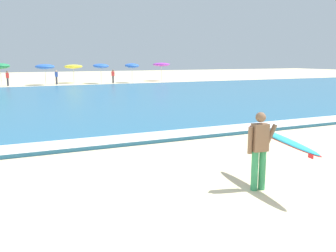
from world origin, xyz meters
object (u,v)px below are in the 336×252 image
at_px(surfer_with_board, 270,143).
at_px(beach_umbrella_7, 161,64).
at_px(beachgoer_near_row_left, 56,77).
at_px(beach_umbrella_3, 45,67).
at_px(beachgoer_near_row_mid, 113,76).
at_px(beachgoer_near_row_right, 8,78).
at_px(beach_umbrella_4, 73,67).
at_px(beach_umbrella_5, 101,66).
at_px(beach_umbrella_2, 0,66).
at_px(beach_umbrella_6, 132,66).

bearing_deg(surfer_with_board, beach_umbrella_7, 68.86).
bearing_deg(beachgoer_near_row_left, beach_umbrella_3, -161.34).
distance_m(beachgoer_near_row_mid, beachgoer_near_row_right, 11.41).
distance_m(beach_umbrella_3, beachgoer_near_row_mid, 7.68).
distance_m(beach_umbrella_4, beach_umbrella_5, 3.48).
xyz_separation_m(beachgoer_near_row_mid, beachgoer_near_row_right, (-11.41, 0.38, 0.00)).
bearing_deg(beachgoer_near_row_right, beach_umbrella_4, 14.62).
distance_m(beach_umbrella_7, beachgoer_near_row_left, 13.49).
relative_size(beach_umbrella_2, beach_umbrella_7, 1.02).
bearing_deg(beachgoer_near_row_left, beach_umbrella_4, 37.18).
relative_size(beach_umbrella_5, beachgoer_near_row_mid, 1.47).
xyz_separation_m(beach_umbrella_4, beach_umbrella_7, (11.13, -0.58, 0.18)).
bearing_deg(beach_umbrella_6, surfer_with_board, -105.50).
distance_m(beach_umbrella_2, beachgoer_near_row_mid, 12.10).
distance_m(beach_umbrella_7, beachgoer_near_row_right, 18.52).
relative_size(beach_umbrella_3, beach_umbrella_6, 0.97).
xyz_separation_m(beach_umbrella_4, beach_umbrella_6, (6.42, -2.45, 0.09)).
relative_size(beach_umbrella_6, beachgoer_near_row_right, 1.48).
xyz_separation_m(surfer_with_board, beach_umbrella_5, (6.36, 36.61, 0.97)).
bearing_deg(beachgoer_near_row_mid, beach_umbrella_4, 150.90).
xyz_separation_m(beach_umbrella_6, beachgoer_near_row_left, (-8.68, 0.74, -1.17)).
relative_size(beach_umbrella_7, beachgoer_near_row_mid, 1.48).
distance_m(beach_umbrella_4, beachgoer_near_row_mid, 4.82).
bearing_deg(beachgoer_near_row_mid, beach_umbrella_6, -4.11).
height_order(beach_umbrella_4, beachgoer_near_row_mid, beach_umbrella_4).
height_order(beach_umbrella_7, beachgoer_near_row_right, beach_umbrella_7).
bearing_deg(beach_umbrella_5, surfer_with_board, -99.86).
height_order(beach_umbrella_3, beach_umbrella_5, beach_umbrella_5).
height_order(beach_umbrella_3, beachgoer_near_row_mid, beach_umbrella_3).
xyz_separation_m(beachgoer_near_row_left, beachgoer_near_row_mid, (6.37, -0.57, 0.00)).
distance_m(beach_umbrella_3, beach_umbrella_6, 9.91).
relative_size(beach_umbrella_4, beach_umbrella_5, 0.94).
xyz_separation_m(beach_umbrella_3, beach_umbrella_4, (3.49, 2.13, -0.06)).
bearing_deg(surfer_with_board, beachgoer_near_row_right, 95.64).
height_order(beach_umbrella_2, beach_umbrella_5, beach_umbrella_2).
distance_m(beach_umbrella_3, beach_umbrella_5, 6.19).
bearing_deg(beach_umbrella_6, beachgoer_near_row_right, 177.72).
bearing_deg(beachgoer_near_row_left, beachgoer_near_row_mid, -5.13).
xyz_separation_m(beach_umbrella_5, beachgoer_near_row_right, (-10.01, 0.29, -1.16)).
height_order(beach_umbrella_5, beach_umbrella_6, beach_umbrella_6).
relative_size(beach_umbrella_5, beachgoer_near_row_left, 1.47).
xyz_separation_m(surfer_with_board, beach_umbrella_2, (-4.26, 36.96, 1.05)).
relative_size(beach_umbrella_4, beachgoer_near_row_right, 1.39).
height_order(beach_umbrella_3, beach_umbrella_6, beach_umbrella_6).
relative_size(beach_umbrella_3, beach_umbrella_5, 0.98).
distance_m(surfer_with_board, beachgoer_near_row_right, 37.08).
bearing_deg(beach_umbrella_7, beachgoer_near_row_right, -175.88).
bearing_deg(beach_umbrella_4, beach_umbrella_5, -38.99).
bearing_deg(beachgoer_near_row_mid, beachgoer_near_row_left, 174.87).
xyz_separation_m(beach_umbrella_2, beachgoer_near_row_mid, (12.03, -0.44, -1.24)).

